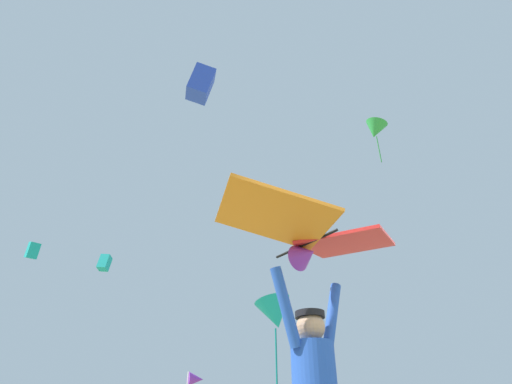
% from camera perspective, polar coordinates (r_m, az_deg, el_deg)
% --- Properties ---
extents(held_stunt_kite, '(1.96, 1.29, 0.42)m').
position_cam_1_polar(held_stunt_kite, '(3.62, 7.90, -6.17)').
color(held_stunt_kite, black).
extents(distant_kite_teal_overhead_distant, '(1.16, 1.14, 1.38)m').
position_cam_1_polar(distant_kite_teal_overhead_distant, '(35.83, -20.68, -9.36)').
color(distant_kite_teal_overhead_distant, '#19B2AD').
extents(distant_kite_teal_low_left, '(1.95, 1.94, 3.07)m').
position_cam_1_polar(distant_kite_teal_low_left, '(15.00, 2.74, -16.87)').
color(distant_kite_teal_low_left, '#19B2AD').
extents(distant_kite_blue_mid_right, '(1.16, 1.06, 1.50)m').
position_cam_1_polar(distant_kite_blue_mid_right, '(16.25, -7.82, 14.93)').
color(distant_kite_blue_mid_right, blue).
extents(distant_kite_teal_mid_left, '(0.99, 1.20, 1.31)m').
position_cam_1_polar(distant_kite_teal_mid_left, '(33.37, -29.08, -7.26)').
color(distant_kite_teal_mid_left, '#19B2AD').
extents(distant_kite_green_high_right, '(1.59, 1.61, 2.88)m').
position_cam_1_polar(distant_kite_green_high_right, '(23.30, 16.54, 8.41)').
color(distant_kite_green_high_right, green).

